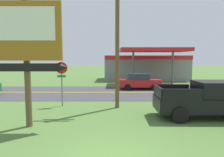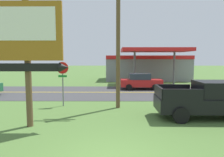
{
  "view_description": "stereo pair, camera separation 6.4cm",
  "coord_description": "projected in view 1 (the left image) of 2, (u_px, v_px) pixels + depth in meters",
  "views": [
    {
      "loc": [
        0.06,
        -5.77,
        3.13
      ],
      "look_at": [
        0.0,
        8.0,
        1.8
      ],
      "focal_mm": 32.49,
      "sensor_mm": 36.0,
      "label": 1
    },
    {
      "loc": [
        0.13,
        -5.77,
        3.13
      ],
      "look_at": [
        0.0,
        8.0,
        1.8
      ],
      "focal_mm": 32.49,
      "sensor_mm": 36.0,
      "label": 2
    }
  ],
  "objects": [
    {
      "name": "gas_station",
      "position": [
        146.0,
        67.0,
        30.24
      ],
      "size": [
        12.0,
        11.5,
        4.4
      ],
      "color": "gray",
      "rests_on": "ground"
    },
    {
      "name": "road_centre_line",
      "position": [
        112.0,
        92.0,
        18.98
      ],
      "size": [
        126.0,
        0.2,
        0.01
      ],
      "primitive_type": "cube",
      "color": "gold",
      "rests_on": "road_asphalt"
    },
    {
      "name": "pickup_black_parked_on_lawn",
      "position": [
        207.0,
        100.0,
        10.76
      ],
      "size": [
        5.23,
        2.3,
        1.96
      ],
      "color": "black",
      "rests_on": "ground"
    },
    {
      "name": "motel_sign",
      "position": [
        27.0,
        41.0,
        8.94
      ],
      "size": [
        3.55,
        0.54,
        5.93
      ],
      "color": "brown",
      "rests_on": "ground"
    },
    {
      "name": "road_asphalt",
      "position": [
        112.0,
        92.0,
        18.98
      ],
      "size": [
        140.0,
        8.0,
        0.02
      ],
      "primitive_type": "cube",
      "color": "#3D3D3F",
      "rests_on": "ground"
    },
    {
      "name": "car_red_near_lane",
      "position": [
        140.0,
        81.0,
        20.88
      ],
      "size": [
        4.2,
        2.0,
        1.64
      ],
      "color": "red",
      "rests_on": "ground"
    },
    {
      "name": "utility_pole",
      "position": [
        118.0,
        28.0,
        12.6
      ],
      "size": [
        1.82,
        0.26,
        9.52
      ],
      "color": "brown",
      "rests_on": "ground"
    },
    {
      "name": "stop_sign",
      "position": [
        63.0,
        76.0,
        13.34
      ],
      "size": [
        0.8,
        0.08,
        2.95
      ],
      "color": "slate",
      "rests_on": "ground"
    }
  ]
}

